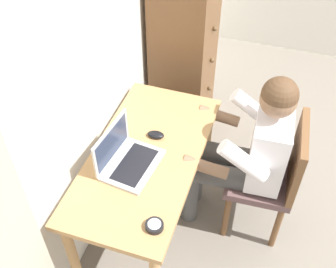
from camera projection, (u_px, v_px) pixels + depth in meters
name	position (u px, v px, depth m)	size (l,w,h in m)	color
wall_back	(102.00, 33.00, 2.31)	(4.80, 0.05, 2.50)	silver
desk	(146.00, 168.00, 2.43)	(1.19, 0.60, 0.74)	tan
dresser	(184.00, 55.00, 3.18)	(0.51, 0.44, 1.33)	brown
chair	(273.00, 174.00, 2.56)	(0.44, 0.42, 0.89)	brown
person_seated	(247.00, 148.00, 2.47)	(0.55, 0.60, 1.21)	#4C4C4C
laptop	(126.00, 157.00, 2.27)	(0.37, 0.29, 0.24)	#B7BABF
computer_mouse	(156.00, 135.00, 2.44)	(0.06, 0.10, 0.03)	black
desk_clock	(154.00, 226.00, 2.00)	(0.09, 0.09, 0.03)	black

